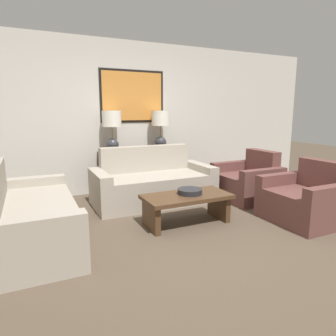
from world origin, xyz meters
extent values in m
plane|color=brown|center=(0.00, 0.00, 0.00)|extent=(20.00, 20.00, 0.00)
cube|color=beige|center=(0.00, 2.41, 1.32)|extent=(7.91, 0.10, 2.65)
cube|color=black|center=(0.00, 2.35, 1.70)|extent=(1.18, 0.01, 0.92)
cube|color=orange|center=(0.00, 2.34, 1.70)|extent=(1.10, 0.02, 0.84)
cube|color=#332319|center=(0.00, 2.14, 0.37)|extent=(1.36, 0.38, 0.75)
cylinder|color=#333338|center=(-0.45, 2.14, 0.76)|extent=(0.18, 0.18, 0.02)
sphere|color=#333338|center=(-0.45, 2.14, 0.88)|extent=(0.21, 0.21, 0.21)
cylinder|color=#8C7A51|center=(-0.45, 2.14, 1.08)|extent=(0.02, 0.02, 0.20)
cylinder|color=white|center=(-0.45, 2.14, 1.32)|extent=(0.32, 0.32, 0.27)
cylinder|color=#333338|center=(0.45, 2.14, 0.76)|extent=(0.18, 0.18, 0.02)
sphere|color=#333338|center=(0.45, 2.14, 0.88)|extent=(0.21, 0.21, 0.21)
cylinder|color=#8C7A51|center=(0.45, 2.14, 1.08)|extent=(0.02, 0.02, 0.20)
cylinder|color=white|center=(0.45, 2.14, 1.32)|extent=(0.32, 0.32, 0.27)
cube|color=#ADA393|center=(0.00, 1.31, 0.23)|extent=(1.52, 0.71, 0.46)
cube|color=#ADA393|center=(0.00, 1.75, 0.44)|extent=(1.52, 0.18, 0.88)
cube|color=#ADA393|center=(-0.85, 1.40, 0.29)|extent=(0.18, 0.89, 0.57)
cube|color=#ADA393|center=(0.85, 1.40, 0.29)|extent=(0.18, 0.89, 0.57)
cube|color=#ADA393|center=(-1.68, 0.58, 0.23)|extent=(0.71, 1.52, 0.46)
cube|color=#ADA393|center=(-1.77, -0.26, 0.29)|extent=(0.89, 0.18, 0.57)
cube|color=#ADA393|center=(-1.77, 1.43, 0.29)|extent=(0.89, 0.18, 0.57)
cube|color=#4C331E|center=(0.04, 0.37, 0.36)|extent=(1.12, 0.56, 0.05)
cube|color=#4C331E|center=(-0.46, 0.37, 0.17)|extent=(0.07, 0.44, 0.34)
cube|color=#4C331E|center=(0.53, 0.37, 0.17)|extent=(0.07, 0.44, 0.34)
cylinder|color=#232328|center=(0.09, 0.39, 0.42)|extent=(0.32, 0.32, 0.07)
cube|color=brown|center=(1.38, 0.94, 0.21)|extent=(0.65, 0.65, 0.41)
cube|color=brown|center=(1.79, 0.94, 0.40)|extent=(0.18, 0.65, 0.80)
cube|color=brown|center=(1.47, 1.34, 0.29)|extent=(0.83, 0.14, 0.57)
cube|color=brown|center=(1.47, 0.55, 0.29)|extent=(0.83, 0.14, 0.57)
cube|color=brown|center=(1.38, -0.20, 0.21)|extent=(0.65, 0.65, 0.41)
cube|color=brown|center=(1.79, -0.20, 0.40)|extent=(0.18, 0.65, 0.80)
cube|color=brown|center=(1.47, 0.20, 0.29)|extent=(0.83, 0.14, 0.57)
cube|color=brown|center=(1.47, -0.59, 0.29)|extent=(0.83, 0.14, 0.57)
camera|label=1|loc=(-1.75, -2.87, 1.43)|focal=32.00mm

